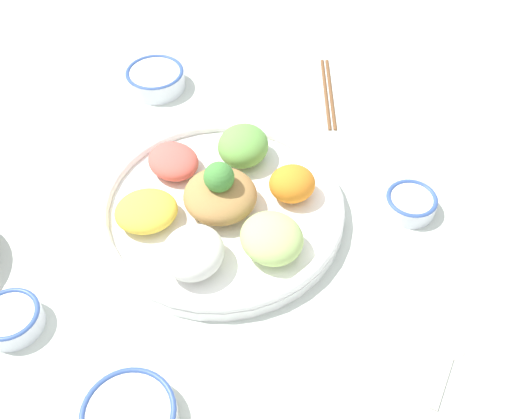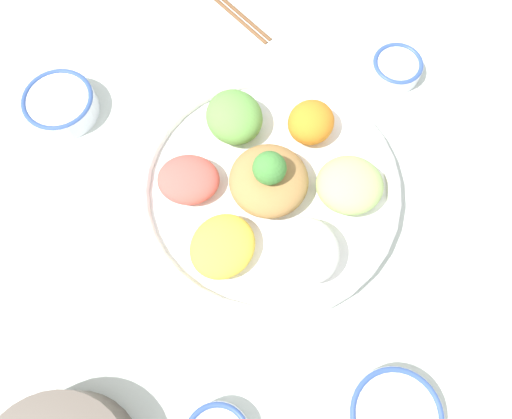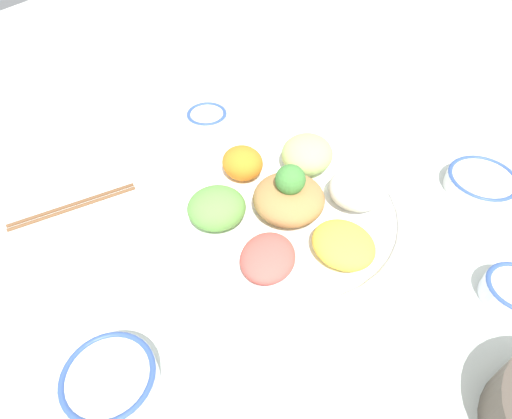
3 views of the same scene
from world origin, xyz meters
TOP-DOWN VIEW (x-y plane):
  - ground_plane at (0.00, 0.00)m, footprint 2.40×2.40m
  - salad_platter at (-0.01, 0.04)m, footprint 0.39×0.39m
  - sauce_bowl_red at (-0.38, 0.06)m, footprint 0.11×0.11m
  - rice_bowl_blue at (0.11, 0.31)m, footprint 0.08×0.08m
  - rice_bowl_plain at (0.24, -0.20)m, footprint 0.12×0.12m
  - chopsticks_pair_near at (-0.21, 0.35)m, footprint 0.20×0.11m
  - serving_spoon_main at (0.35, 0.20)m, footprint 0.09×0.11m

SIDE VIEW (x-z plane):
  - ground_plane at x=0.00m, z-range 0.00..0.00m
  - serving_spoon_main at x=0.35m, z-range 0.00..0.01m
  - chopsticks_pair_near at x=-0.21m, z-range 0.00..0.01m
  - rice_bowl_plain at x=0.24m, z-range 0.00..0.03m
  - rice_bowl_blue at x=0.11m, z-range 0.00..0.03m
  - sauce_bowl_red at x=-0.38m, z-range 0.00..0.04m
  - salad_platter at x=-0.01m, z-range -0.03..0.08m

